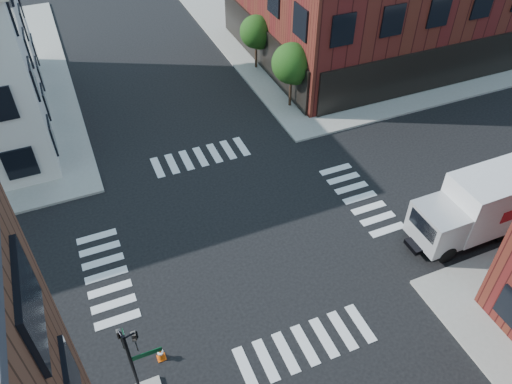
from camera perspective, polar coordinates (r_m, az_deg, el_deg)
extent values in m
plane|color=black|center=(25.79, -1.49, -4.74)|extent=(120.00, 120.00, 0.00)
cube|color=gray|center=(50.07, 12.79, 18.94)|extent=(30.00, 30.00, 0.15)
cylinder|color=black|center=(34.87, 3.92, 10.92)|extent=(0.18, 0.18, 1.47)
cylinder|color=black|center=(34.50, 3.98, 11.97)|extent=(0.12, 0.12, 1.47)
sphere|color=#18390F|center=(33.70, 4.11, 14.45)|extent=(2.69, 2.69, 2.69)
sphere|color=#18390F|center=(33.98, 4.53, 13.63)|extent=(1.85, 1.85, 1.85)
cylinder|color=black|center=(39.67, 0.00, 14.95)|extent=(0.18, 0.18, 1.33)
cylinder|color=black|center=(39.38, 0.00, 15.82)|extent=(0.12, 0.12, 1.33)
sphere|color=#18390F|center=(38.73, 0.00, 17.84)|extent=(2.43, 2.43, 2.43)
sphere|color=#18390F|center=(38.94, 0.42, 17.18)|extent=(1.67, 1.67, 1.67)
cylinder|color=black|center=(19.12, -13.72, -19.40)|extent=(0.12, 0.12, 4.60)
cube|color=#053819|center=(18.39, -12.43, -17.65)|extent=(1.10, 0.03, 0.22)
cube|color=#053819|center=(18.48, -14.67, -16.32)|extent=(0.03, 1.10, 0.22)
imported|color=black|center=(17.81, -13.51, -16.32)|extent=(0.22, 0.18, 1.10)
imported|color=black|center=(17.96, -15.13, -16.06)|extent=(0.18, 0.22, 1.10)
cube|color=silver|center=(27.59, 26.16, -0.46)|extent=(5.66, 2.45, 3.02)
cube|color=#9F0E15|center=(28.15, 24.51, 1.09)|extent=(2.14, 0.05, 0.68)
cube|color=#A6A6A8|center=(25.63, 20.03, -3.56)|extent=(1.96, 2.34, 1.95)
cube|color=black|center=(24.88, 18.58, -3.64)|extent=(0.10, 1.85, 0.88)
cube|color=black|center=(27.82, 23.54, -3.49)|extent=(7.80, 1.00, 0.24)
cylinder|color=black|center=(25.87, 20.89, -6.62)|extent=(0.98, 0.34, 0.97)
cylinder|color=black|center=(26.81, 18.21, -3.70)|extent=(0.98, 0.34, 0.97)
cylinder|color=black|center=(28.01, 26.32, -4.22)|extent=(0.98, 0.34, 0.97)
cylinder|color=black|center=(28.88, 23.66, -1.61)|extent=(0.98, 0.34, 0.97)
cylinder|color=black|center=(30.41, 26.85, -0.38)|extent=(0.98, 0.34, 0.97)
cube|color=#D94E09|center=(21.89, -10.75, -18.10)|extent=(0.36, 0.36, 0.04)
cone|color=#D94E09|center=(21.62, -10.85, -17.69)|extent=(0.34, 0.34, 0.65)
cylinder|color=white|center=(21.54, -10.89, -17.56)|extent=(0.25, 0.25, 0.07)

